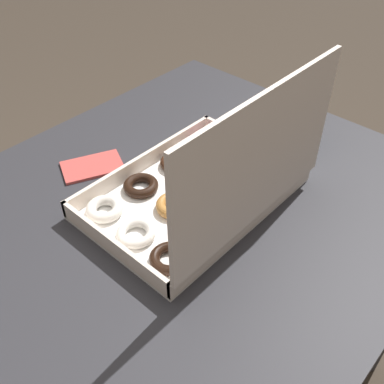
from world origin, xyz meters
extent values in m
cube|color=#2D2D33|center=(0.00, 0.00, 0.75)|extent=(1.05, 0.84, 0.03)
cylinder|color=#2D2D33|center=(-0.48, -0.37, 0.37)|extent=(0.06, 0.06, 0.73)
cube|color=white|center=(-0.06, 0.00, 0.76)|extent=(0.40, 0.28, 0.01)
cube|color=silver|center=(-0.06, -0.13, 0.78)|extent=(0.40, 0.01, 0.04)
cube|color=silver|center=(-0.06, 0.14, 0.78)|extent=(0.40, 0.01, 0.04)
cube|color=silver|center=(-0.25, 0.00, 0.78)|extent=(0.01, 0.28, 0.04)
cube|color=silver|center=(0.14, 0.00, 0.78)|extent=(0.01, 0.28, 0.04)
cube|color=silver|center=(-0.06, 0.14, 0.93)|extent=(0.40, 0.01, 0.25)
ellipsoid|color=pink|center=(-0.20, -0.09, 0.79)|extent=(0.07, 0.07, 0.04)
torus|color=#381E11|center=(-0.11, -0.09, 0.78)|extent=(0.07, 0.07, 0.02)
torus|color=black|center=(-0.01, -0.09, 0.78)|extent=(0.07, 0.07, 0.02)
torus|color=white|center=(0.09, -0.09, 0.78)|extent=(0.07, 0.07, 0.02)
ellipsoid|color=white|center=(-0.21, 0.00, 0.79)|extent=(0.07, 0.07, 0.04)
torus|color=tan|center=(-0.11, 0.00, 0.78)|extent=(0.07, 0.07, 0.02)
torus|color=#B77A38|center=(-0.01, 0.00, 0.78)|extent=(0.07, 0.07, 0.02)
torus|color=white|center=(0.09, 0.00, 0.78)|extent=(0.07, 0.07, 0.02)
ellipsoid|color=#381E11|center=(-0.20, 0.09, 0.79)|extent=(0.07, 0.07, 0.04)
torus|color=#B77A38|center=(-0.11, 0.09, 0.78)|extent=(0.07, 0.07, 0.02)
torus|color=tan|center=(-0.01, 0.09, 0.78)|extent=(0.07, 0.07, 0.02)
torus|color=black|center=(0.09, 0.08, 0.78)|extent=(0.07, 0.07, 0.02)
cylinder|color=teal|center=(-0.36, 0.05, 0.81)|extent=(0.07, 0.07, 0.09)
cylinder|color=black|center=(-0.36, 0.05, 0.85)|extent=(0.06, 0.06, 0.01)
cube|color=#CC4C47|center=(0.01, -0.22, 0.76)|extent=(0.15, 0.12, 0.01)
camera|label=1|loc=(0.43, 0.44, 1.35)|focal=42.00mm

